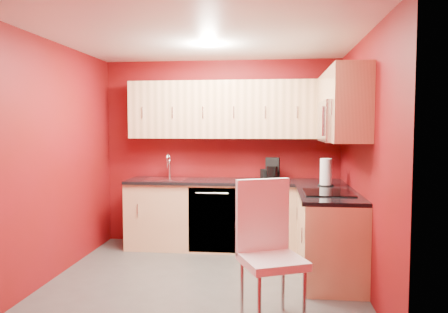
% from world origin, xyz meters
% --- Properties ---
extents(floor, '(3.20, 3.20, 0.00)m').
position_xyz_m(floor, '(0.00, 0.00, 0.00)').
color(floor, '#454340').
rests_on(floor, ground).
extents(ceiling, '(3.20, 3.20, 0.00)m').
position_xyz_m(ceiling, '(0.00, 0.00, 2.50)').
color(ceiling, white).
rests_on(ceiling, wall_back).
extents(wall_back, '(3.20, 0.00, 3.20)m').
position_xyz_m(wall_back, '(0.00, 1.50, 1.25)').
color(wall_back, maroon).
rests_on(wall_back, floor).
extents(wall_front, '(3.20, 0.00, 3.20)m').
position_xyz_m(wall_front, '(0.00, -1.50, 1.25)').
color(wall_front, maroon).
rests_on(wall_front, floor).
extents(wall_left, '(0.00, 3.00, 3.00)m').
position_xyz_m(wall_left, '(-1.60, 0.00, 1.25)').
color(wall_left, maroon).
rests_on(wall_left, floor).
extents(wall_right, '(0.00, 3.00, 3.00)m').
position_xyz_m(wall_right, '(1.60, 0.00, 1.25)').
color(wall_right, maroon).
rests_on(wall_right, floor).
extents(base_cabinets_back, '(2.80, 0.60, 0.87)m').
position_xyz_m(base_cabinets_back, '(0.20, 1.20, 0.43)').
color(base_cabinets_back, '#E8BC84').
rests_on(base_cabinets_back, floor).
extents(base_cabinets_right, '(0.60, 1.30, 0.87)m').
position_xyz_m(base_cabinets_right, '(1.30, 0.25, 0.43)').
color(base_cabinets_right, '#E8BC84').
rests_on(base_cabinets_right, floor).
extents(countertop_back, '(2.80, 0.63, 0.04)m').
position_xyz_m(countertop_back, '(0.20, 1.19, 0.89)').
color(countertop_back, black).
rests_on(countertop_back, base_cabinets_back).
extents(countertop_right, '(0.63, 1.27, 0.04)m').
position_xyz_m(countertop_right, '(1.29, 0.23, 0.89)').
color(countertop_right, black).
rests_on(countertop_right, base_cabinets_right).
extents(upper_cabinets_back, '(2.80, 0.35, 0.75)m').
position_xyz_m(upper_cabinets_back, '(0.20, 1.32, 1.83)').
color(upper_cabinets_back, '#E2B280').
rests_on(upper_cabinets_back, wall_back).
extents(upper_cabinets_right, '(0.35, 1.55, 0.75)m').
position_xyz_m(upper_cabinets_right, '(1.42, 0.44, 1.89)').
color(upper_cabinets_right, '#E2B280').
rests_on(upper_cabinets_right, wall_right).
extents(microwave, '(0.42, 0.76, 0.42)m').
position_xyz_m(microwave, '(1.39, 0.20, 1.66)').
color(microwave, silver).
rests_on(microwave, upper_cabinets_right).
extents(cooktop, '(0.50, 0.55, 0.01)m').
position_xyz_m(cooktop, '(1.28, 0.20, 0.92)').
color(cooktop, black).
rests_on(cooktop, countertop_right).
extents(sink, '(0.52, 0.42, 0.35)m').
position_xyz_m(sink, '(-0.70, 1.20, 0.94)').
color(sink, silver).
rests_on(sink, countertop_back).
extents(dishwasher_front, '(0.60, 0.02, 0.82)m').
position_xyz_m(dishwasher_front, '(-0.05, 0.91, 0.43)').
color(dishwasher_front, black).
rests_on(dishwasher_front, base_cabinets_back).
extents(downlight, '(0.20, 0.20, 0.01)m').
position_xyz_m(downlight, '(0.00, 0.30, 2.48)').
color(downlight, white).
rests_on(downlight, ceiling).
extents(coffee_maker, '(0.21, 0.26, 0.29)m').
position_xyz_m(coffee_maker, '(0.69, 1.21, 1.06)').
color(coffee_maker, black).
rests_on(coffee_maker, countertop_back).
extents(napkin_holder, '(0.16, 0.16, 0.13)m').
position_xyz_m(napkin_holder, '(0.61, 1.33, 0.98)').
color(napkin_holder, black).
rests_on(napkin_holder, countertop_back).
extents(paper_towel, '(0.22, 0.22, 0.32)m').
position_xyz_m(paper_towel, '(1.32, 0.78, 1.07)').
color(paper_towel, silver).
rests_on(paper_towel, countertop_right).
extents(dining_chair, '(0.63, 0.64, 1.16)m').
position_xyz_m(dining_chair, '(0.70, -0.93, 0.58)').
color(dining_chair, white).
rests_on(dining_chair, floor).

